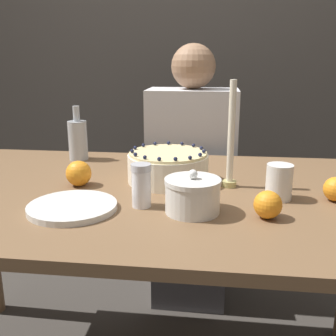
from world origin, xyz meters
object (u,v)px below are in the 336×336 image
object	(u,v)px
bottle	(78,139)
cake	(168,167)
person_man_blue_shirt	(191,194)
candle	(231,144)
sugar_bowl	(193,195)
sugar_shaker	(141,185)

from	to	relation	value
bottle	cake	bearing A→B (deg)	-32.32
bottle	person_man_blue_shirt	xyz separation A→B (m)	(0.42, 0.33, -0.32)
candle	bottle	distance (m)	0.63
bottle	person_man_blue_shirt	world-z (taller)	person_man_blue_shirt
sugar_bowl	sugar_shaker	distance (m)	0.14
sugar_shaker	person_man_blue_shirt	xyz separation A→B (m)	(0.08, 0.80, -0.30)
cake	sugar_bowl	xyz separation A→B (m)	(0.09, -0.25, -0.00)
sugar_shaker	bottle	world-z (taller)	bottle
candle	person_man_blue_shirt	distance (m)	0.72
bottle	candle	bearing A→B (deg)	-25.33
cake	person_man_blue_shirt	size ratio (longest dim) A/B	0.21
sugar_bowl	person_man_blue_shirt	size ratio (longest dim) A/B	0.12
candle	person_man_blue_shirt	world-z (taller)	person_man_blue_shirt
sugar_bowl	sugar_shaker	world-z (taller)	sugar_shaker
candle	sugar_shaker	bearing A→B (deg)	-139.85
sugar_bowl	candle	xyz separation A→B (m)	(0.10, 0.22, 0.09)
sugar_shaker	bottle	size ratio (longest dim) A/B	0.56
sugar_bowl	bottle	distance (m)	0.68
sugar_bowl	bottle	world-z (taller)	bottle
bottle	sugar_bowl	bearing A→B (deg)	-46.20
sugar_shaker	candle	distance (m)	0.32
person_man_blue_shirt	sugar_bowl	bearing A→B (deg)	93.63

